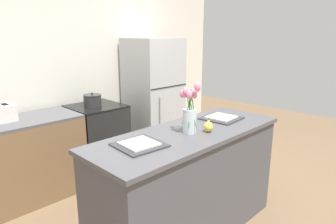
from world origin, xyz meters
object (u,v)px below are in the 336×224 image
Objects in this scene: pear_figurine at (208,126)px; refrigerator at (153,98)px; flower_vase at (190,112)px; plate_setting_left at (139,144)px; toaster at (1,113)px; stove_range at (98,140)px; plate_setting_right at (221,118)px; cooking_pot at (92,100)px.

refrigerator is at bearing 61.06° from pear_figurine.
refrigerator is 1.97m from flower_vase.
plate_setting_left is 1.24× the size of toaster.
stove_range is at bearing -179.96° from refrigerator.
toaster is (-0.92, 1.67, -0.15)m from flower_vase.
refrigerator is at bearing 45.16° from plate_setting_left.
pear_figurine reaches higher than plate_setting_right.
cooking_pot is (-0.99, 0.00, 0.12)m from refrigerator.
toaster is at bearing 105.20° from plate_setting_left.
plate_setting_right is (1.01, 0.00, 0.00)m from plate_setting_left.
refrigerator is 4.00× the size of flower_vase.
refrigerator is 7.76× the size of cooking_pot.
refrigerator is 6.00× the size of toaster.
pear_figurine is 0.56× the size of cooking_pot.
stove_range is 1.76m from flower_vase.
cooking_pot is at bearing 176.14° from stove_range.
toaster is (-1.99, 0.05, 0.13)m from refrigerator.
flower_vase is 3.46× the size of pear_figurine.
stove_range is at bearing 90.05° from pear_figurine.
pear_figurine is at bearing -118.94° from refrigerator.
stove_range is 7.28× the size of pear_figurine.
plate_setting_right is (0.53, 0.06, -0.16)m from flower_vase.
pear_figurine reaches higher than stove_range.
toaster is at bearing 177.31° from stove_range.
pear_figurine is 0.62m from plate_setting_left.
cooking_pot is at bearing 70.19° from plate_setting_left.
toaster is 1.00m from cooking_pot.
pear_figurine reaches higher than toaster.
pear_figurine is 0.43× the size of toaster.
toaster is (-1.04, 0.05, 0.53)m from stove_range.
plate_setting_left is 1.01m from plate_setting_right.
plate_setting_left is 1.66m from cooking_pot.
pear_figurine is (-0.95, -1.72, 0.16)m from refrigerator.
pear_figurine is (0.12, -0.09, -0.13)m from flower_vase.
cooking_pot is at bearing 179.89° from refrigerator.
plate_setting_left is at bearing -111.12° from stove_range.
cooking_pot reaches higher than stove_range.
cooking_pot is (-0.04, 0.00, 0.51)m from stove_range.
plate_setting_right is (0.40, 0.15, -0.04)m from pear_figurine.
flower_vase is (-0.12, -1.62, 0.68)m from stove_range.
pear_figurine is at bearing -37.00° from flower_vase.
refrigerator is 1.66m from plate_setting_right.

